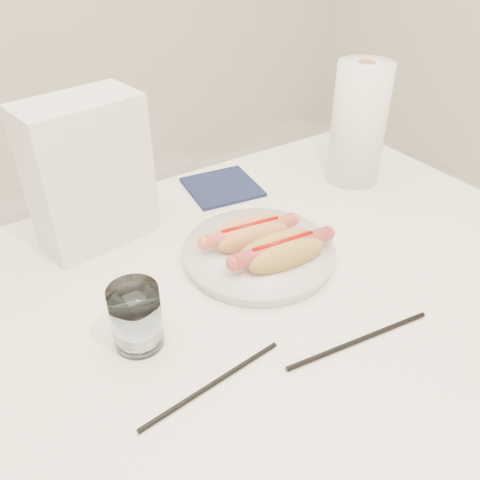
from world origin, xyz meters
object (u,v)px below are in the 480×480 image
paper_towel_roll (358,124)px  hotdog_left (250,234)px  hotdog_right (282,251)px  napkin_box (89,173)px  plate (259,255)px  table (232,333)px  water_glass (136,317)px

paper_towel_roll → hotdog_left: bearing=-162.5°
hotdog_right → napkin_box: 0.33m
plate → table: bearing=-145.3°
table → paper_towel_roll: paper_towel_roll is taller
plate → hotdog_left: size_ratio=1.49×
hotdog_left → paper_towel_roll: size_ratio=0.67×
plate → hotdog_left: bearing=98.5°
hotdog_left → napkin_box: (-0.19, 0.19, 0.08)m
napkin_box → paper_towel_roll: napkin_box is taller
water_glass → napkin_box: size_ratio=0.37×
paper_towel_roll → napkin_box: bearing=170.8°
paper_towel_roll → water_glass: bearing=-161.6°
table → hotdog_left: size_ratio=7.55×
hotdog_right → paper_towel_roll: bearing=34.6°
table → water_glass: 0.18m
table → hotdog_left: bearing=43.5°
table → plate: 0.13m
hotdog_left → water_glass: 0.25m
table → hotdog_right: 0.15m
hotdog_right → water_glass: (-0.25, -0.02, 0.00)m
hotdog_left → hotdog_right: 0.07m
table → hotdog_right: bearing=10.5°
hotdog_left → table: bearing=-128.2°
water_glass → plate: bearing=14.5°
water_glass → hotdog_right: bearing=3.5°
napkin_box → paper_towel_roll: bearing=-17.7°
hotdog_right → hotdog_left: bearing=107.2°
hotdog_left → hotdog_right: size_ratio=0.94×
napkin_box → paper_towel_roll: size_ratio=1.03×
plate → water_glass: water_glass is taller
paper_towel_roll → plate: bearing=-158.9°
table → hotdog_left: 0.16m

